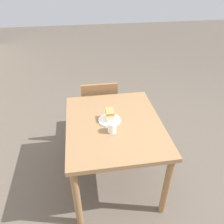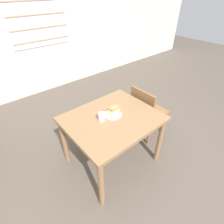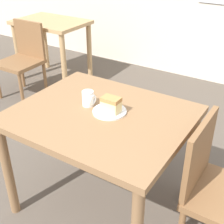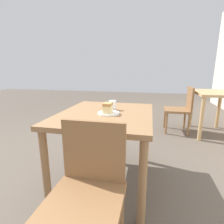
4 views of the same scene
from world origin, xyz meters
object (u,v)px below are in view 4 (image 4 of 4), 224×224
object	(u,v)px
chair_near_window	(87,189)
coffee_mug	(113,105)
plate	(109,113)
dining_table_far	(213,100)
cake_slice	(108,108)
dining_table_near	(106,123)
chair_far_corner	(181,108)

from	to	relation	value
chair_near_window	coffee_mug	xyz separation A→B (m)	(-0.83, -0.03, 0.32)
plate	dining_table_far	bearing A→B (deg)	140.93
cake_slice	dining_table_near	bearing A→B (deg)	-149.50
cake_slice	chair_near_window	bearing A→B (deg)	3.26
dining_table_far	cake_slice	distance (m)	2.26
dining_table_near	chair_far_corner	world-z (taller)	chair_far_corner
dining_table_near	cake_slice	world-z (taller)	cake_slice
coffee_mug	chair_near_window	bearing A→B (deg)	2.07
chair_near_window	plate	distance (m)	0.73
chair_far_corner	plate	distance (m)	1.98
chair_near_window	dining_table_far	bearing A→B (deg)	60.26
plate	cake_slice	xyz separation A→B (m)	(0.01, -0.01, 0.05)
dining_table_far	chair_far_corner	bearing A→B (deg)	-88.87
dining_table_far	chair_far_corner	distance (m)	0.52
dining_table_near	chair_far_corner	bearing A→B (deg)	150.72
chair_near_window	chair_far_corner	bearing A→B (deg)	69.89
dining_table_near	coffee_mug	xyz separation A→B (m)	(-0.12, 0.04, 0.15)
chair_near_window	chair_far_corner	distance (m)	2.56
plate	cake_slice	distance (m)	0.05
chair_near_window	cake_slice	bearing A→B (deg)	93.26
plate	chair_near_window	bearing A→B (deg)	2.74
dining_table_near	chair_far_corner	xyz separation A→B (m)	(-1.69, 0.95, -0.18)
chair_far_corner	coffee_mug	distance (m)	1.85
plate	chair_far_corner	bearing A→B (deg)	152.18
chair_far_corner	chair_near_window	bearing A→B (deg)	-20.79
chair_far_corner	dining_table_far	bearing A→B (deg)	90.45
dining_table_near	coffee_mug	bearing A→B (deg)	161.76
dining_table_far	chair_far_corner	xyz separation A→B (m)	(0.01, -0.50, -0.15)
chair_far_corner	plate	size ratio (longest dim) A/B	4.07
dining_table_near	plate	distance (m)	0.12
dining_table_near	dining_table_far	size ratio (longest dim) A/B	1.21
dining_table_near	cake_slice	size ratio (longest dim) A/B	9.36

